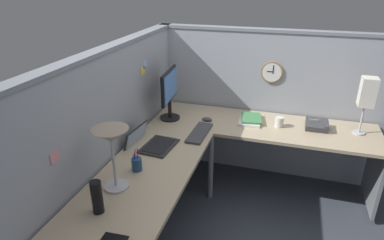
{
  "coord_description": "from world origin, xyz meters",
  "views": [
    {
      "loc": [
        -2.55,
        -0.47,
        2.09
      ],
      "look_at": [
        0.04,
        0.31,
        0.89
      ],
      "focal_mm": 31.28,
      "sensor_mm": 36.0,
      "label": 1
    }
  ],
  "objects_px": {
    "monitor": "(169,91)",
    "desk_lamp_dome": "(111,140)",
    "wall_clock": "(272,72)",
    "book_stack": "(251,120)",
    "keyboard": "(199,133)",
    "computer_mouse": "(207,119)",
    "pen_cup": "(137,164)",
    "thermos_flask": "(97,197)",
    "office_phone": "(317,125)",
    "desk_lamp_paper": "(367,94)",
    "coffee_mug": "(279,122)",
    "laptop": "(149,142)",
    "cell_phone": "(115,239)"
  },
  "relations": [
    {
      "from": "monitor",
      "to": "desk_lamp_dome",
      "type": "distance_m",
      "value": 1.22
    },
    {
      "from": "wall_clock",
      "to": "book_stack",
      "type": "bearing_deg",
      "value": 154.98
    },
    {
      "from": "keyboard",
      "to": "computer_mouse",
      "type": "distance_m",
      "value": 0.3
    },
    {
      "from": "computer_mouse",
      "to": "pen_cup",
      "type": "xyz_separation_m",
      "value": [
        -1.03,
        0.27,
        0.04
      ]
    },
    {
      "from": "computer_mouse",
      "to": "desk_lamp_dome",
      "type": "xyz_separation_m",
      "value": [
        -1.26,
        0.32,
        0.35
      ]
    },
    {
      "from": "keyboard",
      "to": "thermos_flask",
      "type": "xyz_separation_m",
      "value": [
        -1.22,
        0.3,
        0.1
      ]
    },
    {
      "from": "desk_lamp_dome",
      "to": "pen_cup",
      "type": "distance_m",
      "value": 0.39
    },
    {
      "from": "office_phone",
      "to": "wall_clock",
      "type": "relative_size",
      "value": 0.93
    },
    {
      "from": "desk_lamp_dome",
      "to": "pen_cup",
      "type": "relative_size",
      "value": 2.47
    },
    {
      "from": "book_stack",
      "to": "wall_clock",
      "type": "distance_m",
      "value": 0.53
    },
    {
      "from": "keyboard",
      "to": "office_phone",
      "type": "height_order",
      "value": "office_phone"
    },
    {
      "from": "monitor",
      "to": "book_stack",
      "type": "xyz_separation_m",
      "value": [
        0.16,
        -0.79,
        -0.27
      ]
    },
    {
      "from": "desk_lamp_paper",
      "to": "coffee_mug",
      "type": "distance_m",
      "value": 0.79
    },
    {
      "from": "laptop",
      "to": "office_phone",
      "type": "distance_m",
      "value": 1.58
    },
    {
      "from": "desk_lamp_paper",
      "to": "wall_clock",
      "type": "height_order",
      "value": "wall_clock"
    },
    {
      "from": "pen_cup",
      "to": "coffee_mug",
      "type": "xyz_separation_m",
      "value": [
        1.1,
        -0.97,
        -0.0
      ]
    },
    {
      "from": "office_phone",
      "to": "cell_phone",
      "type": "bearing_deg",
      "value": 148.4
    },
    {
      "from": "coffee_mug",
      "to": "monitor",
      "type": "bearing_deg",
      "value": 96.71
    },
    {
      "from": "computer_mouse",
      "to": "thermos_flask",
      "type": "bearing_deg",
      "value": 169.06
    },
    {
      "from": "desk_lamp_dome",
      "to": "coffee_mug",
      "type": "height_order",
      "value": "desk_lamp_dome"
    },
    {
      "from": "office_phone",
      "to": "wall_clock",
      "type": "distance_m",
      "value": 0.69
    },
    {
      "from": "monitor",
      "to": "wall_clock",
      "type": "xyz_separation_m",
      "value": [
        0.47,
        -0.93,
        0.14
      ]
    },
    {
      "from": "office_phone",
      "to": "computer_mouse",
      "type": "bearing_deg",
      "value": 96.64
    },
    {
      "from": "coffee_mug",
      "to": "wall_clock",
      "type": "xyz_separation_m",
      "value": [
        0.35,
        0.13,
        0.38
      ]
    },
    {
      "from": "desk_lamp_dome",
      "to": "cell_phone",
      "type": "bearing_deg",
      "value": -152.51
    },
    {
      "from": "computer_mouse",
      "to": "pen_cup",
      "type": "bearing_deg",
      "value": 165.0
    },
    {
      "from": "keyboard",
      "to": "book_stack",
      "type": "distance_m",
      "value": 0.58
    },
    {
      "from": "pen_cup",
      "to": "cell_phone",
      "type": "relative_size",
      "value": 1.25
    },
    {
      "from": "monitor",
      "to": "thermos_flask",
      "type": "distance_m",
      "value": 1.49
    },
    {
      "from": "laptop",
      "to": "thermos_flask",
      "type": "distance_m",
      "value": 0.9
    },
    {
      "from": "computer_mouse",
      "to": "thermos_flask",
      "type": "relative_size",
      "value": 0.47
    },
    {
      "from": "laptop",
      "to": "book_stack",
      "type": "relative_size",
      "value": 1.34
    },
    {
      "from": "cell_phone",
      "to": "wall_clock",
      "type": "bearing_deg",
      "value": -19.96
    },
    {
      "from": "office_phone",
      "to": "pen_cup",
      "type": "bearing_deg",
      "value": 131.08
    },
    {
      "from": "computer_mouse",
      "to": "office_phone",
      "type": "height_order",
      "value": "office_phone"
    },
    {
      "from": "cell_phone",
      "to": "coffee_mug",
      "type": "relative_size",
      "value": 1.5
    },
    {
      "from": "keyboard",
      "to": "cell_phone",
      "type": "height_order",
      "value": "keyboard"
    },
    {
      "from": "cell_phone",
      "to": "wall_clock",
      "type": "xyz_separation_m",
      "value": [
        2.13,
        -0.65,
        0.43
      ]
    },
    {
      "from": "thermos_flask",
      "to": "laptop",
      "type": "bearing_deg",
      "value": 3.5
    },
    {
      "from": "keyboard",
      "to": "pen_cup",
      "type": "height_order",
      "value": "pen_cup"
    },
    {
      "from": "computer_mouse",
      "to": "office_phone",
      "type": "bearing_deg",
      "value": -83.36
    },
    {
      "from": "laptop",
      "to": "cell_phone",
      "type": "height_order",
      "value": "laptop"
    },
    {
      "from": "desk_lamp_dome",
      "to": "coffee_mug",
      "type": "distance_m",
      "value": 1.71
    },
    {
      "from": "desk_lamp_paper",
      "to": "desk_lamp_dome",
      "type": "bearing_deg",
      "value": 129.13
    },
    {
      "from": "computer_mouse",
      "to": "coffee_mug",
      "type": "relative_size",
      "value": 1.08
    },
    {
      "from": "pen_cup",
      "to": "wall_clock",
      "type": "distance_m",
      "value": 1.71
    },
    {
      "from": "cell_phone",
      "to": "thermos_flask",
      "type": "height_order",
      "value": "thermos_flask"
    },
    {
      "from": "desk_lamp_dome",
      "to": "wall_clock",
      "type": "bearing_deg",
      "value": -27.58
    },
    {
      "from": "desk_lamp_paper",
      "to": "book_stack",
      "type": "bearing_deg",
      "value": 91.65
    },
    {
      "from": "book_stack",
      "to": "coffee_mug",
      "type": "xyz_separation_m",
      "value": [
        -0.04,
        -0.28,
        0.03
      ]
    }
  ]
}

